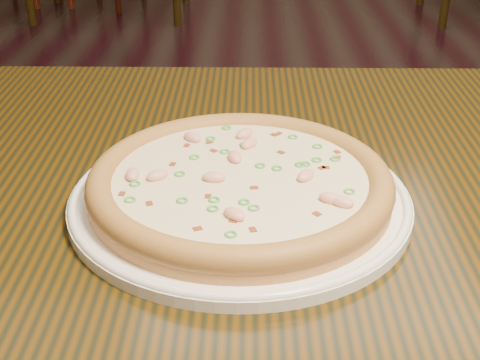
{
  "coord_description": "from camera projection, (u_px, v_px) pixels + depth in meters",
  "views": [
    {
      "loc": [
        -0.38,
        -1.13,
        1.11
      ],
      "look_at": [
        -0.39,
        -0.52,
        0.78
      ],
      "focal_mm": 50.0,
      "sensor_mm": 36.0,
      "label": 1
    }
  ],
  "objects": [
    {
      "name": "pizza",
      "position": [
        240.0,
        182.0,
        0.69
      ],
      "size": [
        0.32,
        0.32,
        0.03
      ],
      "color": "tan",
      "rests_on": "plate"
    },
    {
      "name": "plate",
      "position": [
        240.0,
        198.0,
        0.7
      ],
      "size": [
        0.36,
        0.36,
        0.02
      ],
      "color": "white",
      "rests_on": "hero_table"
    },
    {
      "name": "hero_table",
      "position": [
        341.0,
        256.0,
        0.79
      ],
      "size": [
        1.2,
        0.8,
        0.75
      ],
      "color": "black",
      "rests_on": "ground"
    }
  ]
}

